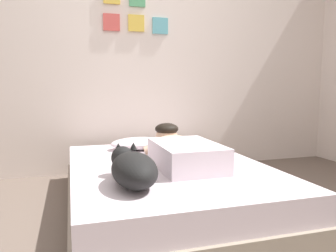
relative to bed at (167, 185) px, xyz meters
The scene contains 8 objects.
ground_plane 0.59m from the bed, 89.32° to the right, with size 13.44×13.44×0.00m, color #66564C.
back_wall 1.60m from the bed, 89.68° to the left, with size 4.72×0.12×2.50m.
bed is the anchor object (origin of this frame).
pillow 0.67m from the bed, 97.72° to the left, with size 0.52×0.32×0.11m, color silver.
person_lying 0.29m from the bed, 11.42° to the right, with size 0.43×0.92×0.27m.
dog 0.64m from the bed, 126.74° to the right, with size 0.26×0.57×0.21m.
coffee_cup 0.48m from the bed, 68.71° to the left, with size 0.12×0.09×0.07m.
cell_phone 0.29m from the bed, 72.94° to the right, with size 0.07×0.14×0.01m, color black.
Camera 1 is at (-0.70, -1.76, 0.90)m, focal length 35.09 mm.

